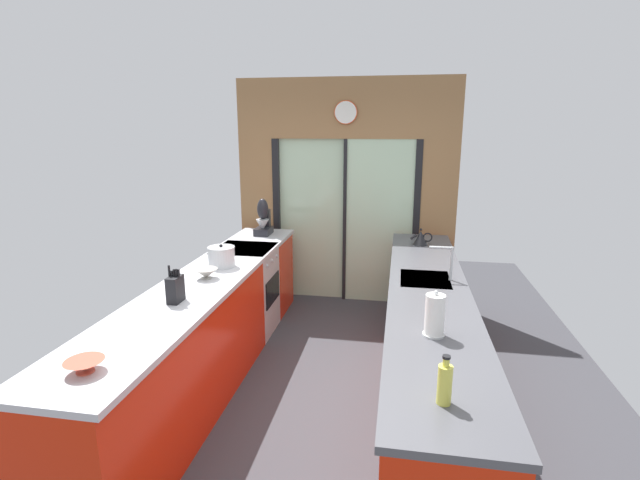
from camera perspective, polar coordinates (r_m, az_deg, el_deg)
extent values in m
cube|color=#38383D|center=(4.40, 0.00, -15.47)|extent=(5.04, 7.60, 0.02)
cube|color=olive|center=(5.63, 3.26, 15.86)|extent=(2.64, 0.08, 0.70)
cube|color=#B2D1AD|center=(5.82, -1.01, 2.45)|extent=(0.80, 0.02, 2.00)
cube|color=#B2D1AD|center=(5.69, 7.26, 2.07)|extent=(0.80, 0.02, 2.00)
cube|color=black|center=(5.90, -5.25, 2.55)|extent=(0.08, 0.10, 2.00)
cube|color=black|center=(5.71, 11.69, 1.93)|extent=(0.08, 0.10, 2.00)
cube|color=black|center=(5.74, 3.08, 2.27)|extent=(0.04, 0.10, 2.00)
cube|color=olive|center=(5.97, -7.57, 2.62)|extent=(0.42, 0.08, 2.00)
cube|color=olive|center=(5.72, 14.19, 1.82)|extent=(0.42, 0.08, 2.00)
cylinder|color=white|center=(5.57, 3.18, 15.37)|extent=(0.25, 0.03, 0.25)
torus|color=#DB4C23|center=(5.57, 3.18, 15.37)|extent=(0.27, 0.02, 0.27)
cube|color=red|center=(3.68, -17.23, -14.43)|extent=(0.58, 2.55, 0.88)
cube|color=red|center=(5.57, -7.02, -4.15)|extent=(0.58, 0.65, 0.88)
cube|color=#BCBCC1|center=(4.02, -13.69, -4.63)|extent=(0.62, 3.80, 0.04)
cube|color=red|center=(3.89, 12.87, -12.55)|extent=(0.58, 3.80, 0.88)
cube|color=#4C4C51|center=(3.71, 13.25, -6.16)|extent=(0.62, 3.80, 0.04)
cube|color=#B7BABC|center=(3.95, 12.76, -5.00)|extent=(0.40, 0.48, 0.05)
cylinder|color=#B7BABC|center=(3.91, 15.81, -2.80)|extent=(0.02, 0.02, 0.28)
cylinder|color=#B7BABC|center=(3.87, 14.61, -0.91)|extent=(0.18, 0.02, 0.02)
cube|color=#B7BABC|center=(5.00, -9.09, -6.30)|extent=(0.58, 0.60, 0.88)
cube|color=black|center=(4.91, -5.82, -6.11)|extent=(0.01, 0.48, 0.28)
cube|color=black|center=(4.87, -9.29, -1.14)|extent=(0.58, 0.60, 0.03)
cylinder|color=#B7BABC|center=(4.64, -6.45, -3.13)|extent=(0.02, 0.04, 0.04)
cylinder|color=#B7BABC|center=(4.81, -5.86, -2.52)|extent=(0.02, 0.04, 0.04)
cylinder|color=#B7BABC|center=(4.97, -5.30, -1.95)|extent=(0.02, 0.04, 0.04)
cylinder|color=#BC4C38|center=(2.74, -26.84, -14.19)|extent=(0.09, 0.09, 0.01)
cone|color=#BC4C38|center=(2.73, -26.92, -13.58)|extent=(0.20, 0.20, 0.06)
cylinder|color=gray|center=(3.96, -13.76, -4.56)|extent=(0.09, 0.09, 0.01)
cone|color=gray|center=(3.94, -13.80, -3.98)|extent=(0.19, 0.19, 0.08)
cube|color=black|center=(3.47, -17.34, -5.79)|extent=(0.08, 0.14, 0.19)
cylinder|color=black|center=(3.45, -18.02, -3.70)|extent=(0.02, 0.02, 0.09)
cylinder|color=black|center=(3.45, -17.74, -4.02)|extent=(0.02, 0.02, 0.05)
cylinder|color=black|center=(3.44, -17.48, -3.94)|extent=(0.02, 0.02, 0.06)
cylinder|color=black|center=(3.43, -17.21, -3.95)|extent=(0.02, 0.02, 0.07)
cylinder|color=black|center=(3.42, -16.94, -3.98)|extent=(0.02, 0.02, 0.06)
cube|color=black|center=(5.44, -6.94, 1.11)|extent=(0.17, 0.26, 0.08)
cube|color=black|center=(5.50, -6.68, 2.75)|extent=(0.10, 0.08, 0.20)
ellipsoid|color=black|center=(5.38, -7.05, 3.79)|extent=(0.13, 0.12, 0.24)
cone|color=#B7BABC|center=(5.39, -7.05, 1.87)|extent=(0.15, 0.15, 0.13)
cylinder|color=#B7BABC|center=(4.23, -11.99, -2.10)|extent=(0.24, 0.24, 0.17)
cylinder|color=#B7BABC|center=(4.21, -12.05, -0.91)|extent=(0.24, 0.24, 0.01)
sphere|color=black|center=(4.21, -12.06, -0.70)|extent=(0.03, 0.03, 0.03)
cone|color=black|center=(5.02, 12.24, 0.27)|extent=(0.15, 0.15, 0.15)
sphere|color=black|center=(5.00, 12.29, 1.26)|extent=(0.03, 0.03, 0.03)
cylinder|color=black|center=(5.02, 11.45, 0.39)|extent=(0.08, 0.02, 0.07)
torus|color=black|center=(5.03, 13.08, 0.32)|extent=(0.10, 0.01, 0.10)
cylinder|color=#D1CC4C|center=(2.25, 15.05, -16.79)|extent=(0.07, 0.07, 0.18)
cylinder|color=#D1CC4C|center=(2.20, 15.23, -14.27)|extent=(0.03, 0.03, 0.04)
cylinder|color=black|center=(2.19, 15.27, -13.69)|extent=(0.04, 0.04, 0.01)
cylinder|color=#B7BABC|center=(2.92, 13.75, -11.19)|extent=(0.13, 0.13, 0.01)
cylinder|color=white|center=(2.87, 13.90, -8.87)|extent=(0.12, 0.12, 0.24)
sphere|color=#B7BABC|center=(2.82, 14.06, -6.29)|extent=(0.03, 0.03, 0.03)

